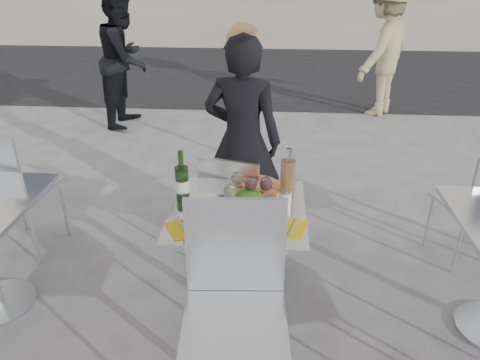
# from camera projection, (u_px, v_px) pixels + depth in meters

# --- Properties ---
(ground) EXTENTS (80.00, 80.00, 0.00)m
(ground) POSITION_uv_depth(u_px,v_px,m) (238.00, 317.00, 2.83)
(ground) COLOR #5E5E61
(street_asphalt) EXTENTS (24.00, 5.00, 0.00)m
(street_asphalt) POSITION_uv_depth(u_px,v_px,m) (265.00, 69.00, 8.64)
(street_asphalt) COLOR black
(street_asphalt) RESTS_ON ground
(main_table) EXTENTS (0.72, 0.72, 0.75)m
(main_table) POSITION_uv_depth(u_px,v_px,m) (238.00, 242.00, 2.59)
(main_table) COLOR #B7BABF
(main_table) RESTS_ON ground
(chair_far) EXTENTS (0.48, 0.49, 0.87)m
(chair_far) POSITION_uv_depth(u_px,v_px,m) (234.00, 204.00, 3.03)
(chair_far) COLOR silver
(chair_far) RESTS_ON ground
(chair_near) EXTENTS (0.49, 0.51, 1.02)m
(chair_near) POSITION_uv_depth(u_px,v_px,m) (235.00, 292.00, 2.11)
(chair_near) COLOR silver
(chair_near) RESTS_ON ground
(side_chair_lfar) EXTENTS (0.50, 0.51, 0.96)m
(side_chair_lfar) POSITION_uv_depth(u_px,v_px,m) (8.00, 183.00, 3.17)
(side_chair_lfar) COLOR silver
(side_chair_lfar) RESTS_ON ground
(woman_diner) EXTENTS (0.61, 0.46, 1.53)m
(woman_diner) POSITION_uv_depth(u_px,v_px,m) (242.00, 141.00, 3.34)
(woman_diner) COLOR black
(woman_diner) RESTS_ON ground
(pedestrian_a) EXTENTS (0.67, 0.83, 1.62)m
(pedestrian_a) POSITION_uv_depth(u_px,v_px,m) (124.00, 59.00, 5.63)
(pedestrian_a) COLOR black
(pedestrian_a) RESTS_ON ground
(pedestrian_b) EXTENTS (1.13, 1.25, 1.69)m
(pedestrian_b) POSITION_uv_depth(u_px,v_px,m) (383.00, 50.00, 5.96)
(pedestrian_b) COLOR tan
(pedestrian_b) RESTS_ON ground
(pizza_near) EXTENTS (0.31, 0.31, 0.02)m
(pizza_near) POSITION_uv_depth(u_px,v_px,m) (249.00, 219.00, 2.39)
(pizza_near) COLOR #E4B259
(pizza_near) RESTS_ON main_table
(pizza_far) EXTENTS (0.35, 0.35, 0.03)m
(pizza_far) POSITION_uv_depth(u_px,v_px,m) (255.00, 189.00, 2.68)
(pizza_far) COLOR white
(pizza_far) RESTS_ON main_table
(salad_plate) EXTENTS (0.22, 0.22, 0.09)m
(salad_plate) POSITION_uv_depth(u_px,v_px,m) (249.00, 199.00, 2.53)
(salad_plate) COLOR white
(salad_plate) RESTS_ON main_table
(wine_bottle) EXTENTS (0.07, 0.07, 0.29)m
(wine_bottle) POSITION_uv_depth(u_px,v_px,m) (182.00, 182.00, 2.54)
(wine_bottle) COLOR #2B5620
(wine_bottle) RESTS_ON main_table
(carafe) EXTENTS (0.08, 0.08, 0.29)m
(carafe) POSITION_uv_depth(u_px,v_px,m) (288.00, 177.00, 2.57)
(carafe) COLOR #BA824F
(carafe) RESTS_ON main_table
(sugar_shaker) EXTENTS (0.06, 0.06, 0.11)m
(sugar_shaker) POSITION_uv_depth(u_px,v_px,m) (285.00, 199.00, 2.49)
(sugar_shaker) COLOR white
(sugar_shaker) RESTS_ON main_table
(wineglass_white_a) EXTENTS (0.07, 0.07, 0.16)m
(wineglass_white_a) POSITION_uv_depth(u_px,v_px,m) (230.00, 192.00, 2.43)
(wineglass_white_a) COLOR white
(wineglass_white_a) RESTS_ON main_table
(wineglass_white_b) EXTENTS (0.07, 0.07, 0.16)m
(wineglass_white_b) POSITION_uv_depth(u_px,v_px,m) (237.00, 180.00, 2.57)
(wineglass_white_b) COLOR white
(wineglass_white_b) RESTS_ON main_table
(wineglass_red_a) EXTENTS (0.07, 0.07, 0.16)m
(wineglass_red_a) POSITION_uv_depth(u_px,v_px,m) (251.00, 185.00, 2.51)
(wineglass_red_a) COLOR white
(wineglass_red_a) RESTS_ON main_table
(wineglass_red_b) EXTENTS (0.07, 0.07, 0.16)m
(wineglass_red_b) POSITION_uv_depth(u_px,v_px,m) (266.00, 185.00, 2.51)
(wineglass_red_b) COLOR white
(wineglass_red_b) RESTS_ON main_table
(napkin_left) EXTENTS (0.24, 0.24, 0.01)m
(napkin_left) POSITION_uv_depth(u_px,v_px,m) (186.00, 228.00, 2.32)
(napkin_left) COLOR yellow
(napkin_left) RESTS_ON main_table
(napkin_right) EXTENTS (0.22, 0.22, 0.01)m
(napkin_right) POSITION_uv_depth(u_px,v_px,m) (287.00, 227.00, 2.33)
(napkin_right) COLOR yellow
(napkin_right) RESTS_ON main_table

